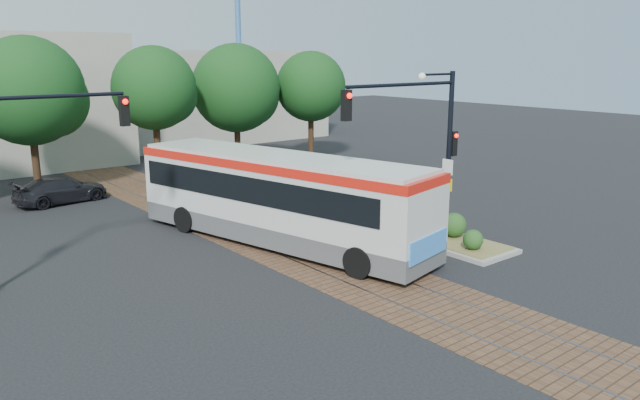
# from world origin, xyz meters

# --- Properties ---
(ground) EXTENTS (120.00, 120.00, 0.00)m
(ground) POSITION_xyz_m (0.00, 0.00, 0.00)
(ground) COLOR black
(ground) RESTS_ON ground
(trackbed) EXTENTS (3.60, 40.00, 0.02)m
(trackbed) POSITION_xyz_m (0.00, 4.00, 0.01)
(trackbed) COLOR brown
(trackbed) RESTS_ON ground
(tree_row) EXTENTS (26.40, 5.60, 7.67)m
(tree_row) POSITION_xyz_m (1.21, 16.42, 4.85)
(tree_row) COLOR #382314
(tree_row) RESTS_ON ground
(warehouses) EXTENTS (40.00, 13.00, 8.00)m
(warehouses) POSITION_xyz_m (-0.53, 28.75, 3.81)
(warehouses) COLOR #ADA899
(warehouses) RESTS_ON ground
(crane) EXTENTS (8.00, 0.50, 18.00)m
(crane) POSITION_xyz_m (18.00, 34.00, 10.88)
(crane) COLOR #3F72B2
(crane) RESTS_ON ground
(city_bus) EXTENTS (5.16, 12.53, 3.28)m
(city_bus) POSITION_xyz_m (0.05, 2.83, 1.83)
(city_bus) COLOR #4D4D50
(city_bus) RESTS_ON ground
(traffic_island) EXTENTS (2.20, 5.20, 1.13)m
(traffic_island) POSITION_xyz_m (4.82, -0.90, 0.33)
(traffic_island) COLOR gray
(traffic_island) RESTS_ON ground
(signal_pole_main) EXTENTS (5.49, 0.46, 6.00)m
(signal_pole_main) POSITION_xyz_m (3.86, -0.81, 4.16)
(signal_pole_main) COLOR black
(signal_pole_main) RESTS_ON ground
(signal_pole_left) EXTENTS (4.99, 0.34, 6.00)m
(signal_pole_left) POSITION_xyz_m (-8.37, 4.00, 3.86)
(signal_pole_left) COLOR black
(signal_pole_left) RESTS_ON ground
(parked_car) EXTENTS (4.41, 2.26, 1.23)m
(parked_car) POSITION_xyz_m (-4.14, 14.39, 0.61)
(parked_car) COLOR black
(parked_car) RESTS_ON ground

